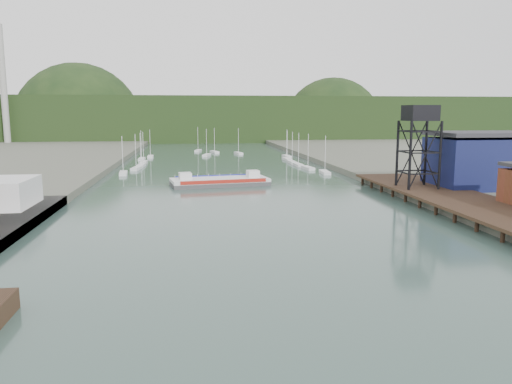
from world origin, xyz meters
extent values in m
plane|color=#2A413C|center=(0.00, 0.00, 0.00)|extent=(600.00, 600.00, 0.00)
cube|color=black|center=(37.00, 45.00, 1.90)|extent=(14.00, 70.00, 0.50)
cylinder|color=black|center=(31.00, 45.00, 0.80)|extent=(0.60, 0.60, 2.20)
cylinder|color=black|center=(43.00, 45.00, 0.80)|extent=(0.60, 0.60, 2.20)
cylinder|color=black|center=(32.00, 55.00, 8.65)|extent=(0.50, 0.50, 13.00)
cylinder|color=black|center=(38.00, 55.00, 8.65)|extent=(0.50, 0.50, 13.00)
cylinder|color=black|center=(32.00, 61.00, 8.65)|extent=(0.50, 0.50, 13.00)
cylinder|color=black|center=(38.00, 61.00, 8.65)|extent=(0.50, 0.50, 13.00)
cube|color=black|center=(35.00, 58.00, 16.65)|extent=(5.50, 5.50, 3.00)
cube|color=#0D133C|center=(50.00, 60.00, 6.60)|extent=(20.00, 14.00, 10.00)
cube|color=#2D2D33|center=(50.00, 60.00, 12.50)|extent=(20.50, 14.50, 0.80)
cube|color=silver|center=(-27.54, 103.89, 0.35)|extent=(2.67, 7.65, 0.90)
cube|color=silver|center=(-25.28, 115.30, 0.35)|extent=(2.81, 7.67, 0.90)
cube|color=silver|center=(-24.71, 124.17, 0.35)|extent=(2.35, 7.59, 0.90)
cube|color=silver|center=(-24.81, 134.09, 0.35)|extent=(2.01, 7.50, 0.90)
cube|color=silver|center=(-26.64, 146.33, 0.35)|extent=(2.00, 7.50, 0.90)
cube|color=silver|center=(-24.32, 156.17, 0.35)|extent=(2.16, 7.54, 0.90)
cube|color=silver|center=(27.56, 99.03, 0.35)|extent=(2.53, 7.62, 0.90)
cube|color=silver|center=(25.46, 110.51, 0.35)|extent=(2.76, 7.67, 0.90)
cube|color=silver|center=(24.46, 119.29, 0.35)|extent=(2.22, 7.56, 0.90)
cube|color=silver|center=(24.27, 128.28, 0.35)|extent=(2.18, 7.54, 0.90)
cube|color=silver|center=(24.67, 139.38, 0.35)|extent=(2.46, 7.61, 0.90)
cube|color=silver|center=(26.78, 150.99, 0.35)|extent=(2.48, 7.61, 0.90)
cube|color=silver|center=(-3.16, 160.00, 0.35)|extent=(3.78, 7.76, 0.90)
cube|color=silver|center=(10.04, 168.00, 0.35)|extent=(3.31, 7.74, 0.90)
cube|color=silver|center=(0.66, 176.00, 0.35)|extent=(3.76, 7.76, 0.90)
cube|color=silver|center=(-6.11, 184.00, 0.35)|extent=(3.40, 7.74, 0.90)
cylinder|color=#9B9C97|center=(-102.00, 235.00, 30.00)|extent=(3.20, 3.20, 60.00)
cube|color=black|center=(0.00, 300.00, 12.00)|extent=(500.00, 120.00, 28.00)
sphere|color=black|center=(-80.00, 300.00, 8.00)|extent=(80.00, 80.00, 80.00)
sphere|color=black|center=(90.00, 310.00, 6.00)|extent=(70.00, 70.00, 70.00)
cube|color=#434345|center=(-2.57, 80.78, 0.45)|extent=(23.50, 12.41, 0.89)
cube|color=silver|center=(-2.57, 80.78, 1.25)|extent=(23.50, 12.41, 0.72)
cube|color=#A51D12|center=(-1.84, 76.32, 1.43)|extent=(19.44, 3.29, 0.80)
cube|color=#161A97|center=(-3.29, 85.23, 1.43)|extent=(19.44, 3.29, 0.80)
cube|color=silver|center=(-10.51, 79.48, 2.33)|extent=(3.08, 3.08, 1.79)
cube|color=silver|center=(5.38, 82.07, 2.33)|extent=(3.08, 3.08, 1.79)
camera|label=1|loc=(-8.98, -34.47, 16.70)|focal=35.00mm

